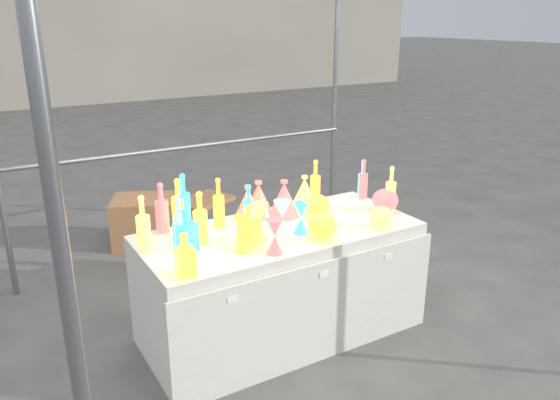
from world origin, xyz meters
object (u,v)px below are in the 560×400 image
hourglass_0 (243,234)px  lampshade_0 (259,199)px  bottle_0 (178,204)px  decanter_0 (185,254)px  display_table (281,282)px  globe_0 (322,227)px  cardboard_box_closed (148,221)px

hourglass_0 → lampshade_0: size_ratio=0.86×
bottle_0 → decanter_0: bottle_0 is taller
display_table → lampshade_0: 0.58m
decanter_0 → globe_0: bearing=7.8°
decanter_0 → hourglass_0: bearing=21.6°
cardboard_box_closed → hourglass_0: bearing=-66.9°
bottle_0 → hourglass_0: (0.19, -0.54, -0.06)m
lampshade_0 → globe_0: bearing=-67.8°
cardboard_box_closed → globe_0: 2.32m
hourglass_0 → display_table: bearing=26.2°
decanter_0 → hourglass_0: decanter_0 is taller
bottle_0 → globe_0: bottle_0 is taller
hourglass_0 → globe_0: (0.51, -0.07, -0.03)m
lampshade_0 → cardboard_box_closed: bearing=106.3°
cardboard_box_closed → globe_0: bearing=-53.8°
display_table → bottle_0: bearing=146.7°
bottle_0 → globe_0: size_ratio=1.81×
cardboard_box_closed → decanter_0: size_ratio=2.53×
display_table → cardboard_box_closed: (-0.30, 1.95, -0.15)m
lampshade_0 → bottle_0: bearing=178.9°
decanter_0 → hourglass_0: 0.42m
display_table → cardboard_box_closed: bearing=98.7°
globe_0 → lampshade_0: size_ratio=0.73×
globe_0 → lampshade_0: (-0.15, 0.54, 0.05)m
bottle_0 → hourglass_0: 0.57m
bottle_0 → lampshade_0: 0.55m
globe_0 → hourglass_0: bearing=172.1°
cardboard_box_closed → lampshade_0: size_ratio=2.45×
globe_0 → cardboard_box_closed: bearing=101.5°
decanter_0 → lampshade_0: 0.96m
display_table → bottle_0: size_ratio=5.48×
bottle_0 → cardboard_box_closed: bearing=81.1°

